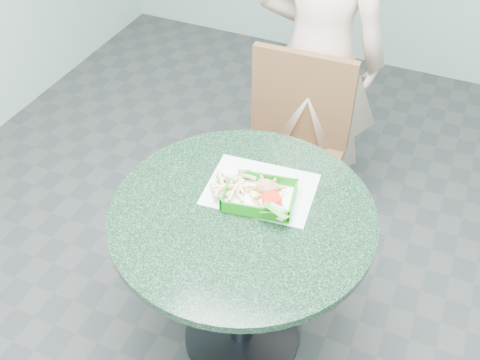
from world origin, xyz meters
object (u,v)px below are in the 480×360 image
at_px(dining_chair, 291,143).
at_px(crab_sandwich, 267,194).
at_px(diner_person, 320,39).
at_px(food_basket, 259,202).
at_px(cafe_table, 242,248).
at_px(sauce_ramekin, 235,175).

relative_size(dining_chair, crab_sandwich, 8.50).
height_order(diner_person, food_basket, diner_person).
bearing_deg(cafe_table, diner_person, 92.87).
bearing_deg(dining_chair, diner_person, 84.27).
relative_size(cafe_table, crab_sandwich, 8.38).
bearing_deg(cafe_table, food_basket, 64.34).
height_order(dining_chair, diner_person, diner_person).
distance_m(dining_chair, diner_person, 0.48).
distance_m(food_basket, crab_sandwich, 0.04).
height_order(cafe_table, dining_chair, dining_chair).
distance_m(dining_chair, food_basket, 0.69).
height_order(cafe_table, food_basket, food_basket).
distance_m(cafe_table, crab_sandwich, 0.24).
relative_size(cafe_table, diner_person, 0.50).
distance_m(diner_person, crab_sandwich, 0.91).
bearing_deg(sauce_ramekin, food_basket, -25.63).
bearing_deg(diner_person, cafe_table, 89.44).
bearing_deg(cafe_table, crab_sandwich, 56.88).
bearing_deg(dining_chair, food_basket, -83.46).
bearing_deg(diner_person, sauce_ramekin, 84.15).
bearing_deg(crab_sandwich, diner_person, 96.63).
relative_size(cafe_table, food_basket, 3.85).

